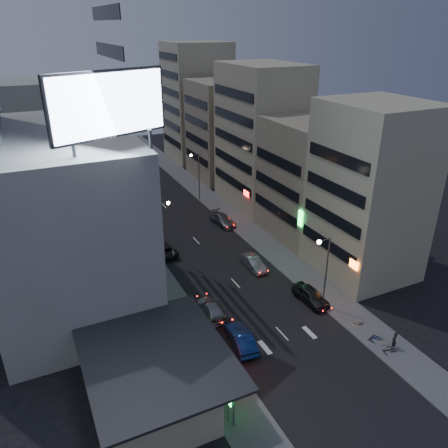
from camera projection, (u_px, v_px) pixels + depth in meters
ground at (306, 360)px, 38.88m from camera, size 180.00×180.00×0.00m
sidewalk_left at (132, 240)px, 60.34m from camera, size 4.00×120.00×0.12m
sidewalk_right at (235, 219)px, 66.58m from camera, size 4.00×120.00×0.12m
food_court at (147, 377)px, 34.27m from camera, size 11.00×13.00×3.88m
white_building at (63, 219)px, 44.89m from camera, size 14.00×24.00×18.00m
shophouse_near at (369, 192)px, 49.16m from camera, size 10.00×11.00×20.00m
shophouse_mid at (311, 178)px, 59.63m from camera, size 11.00×12.00×16.00m
shophouse_far at (261, 137)px, 68.84m from camera, size 10.00×14.00×22.00m
far_left_a at (51, 150)px, 65.57m from camera, size 11.00×10.00×20.00m
far_left_b at (43, 146)px, 77.08m from camera, size 12.00×10.00×15.00m
far_right_a at (223, 130)px, 82.18m from camera, size 11.00×12.00×18.00m
far_right_b at (197, 103)px, 92.60m from camera, size 12.00×12.00×24.00m
billboard at (109, 105)px, 32.93m from camera, size 9.52×3.75×6.20m
street_lamp_right_near at (324, 263)px, 43.86m from camera, size 1.60×0.44×8.02m
street_lamp_left at (162, 224)px, 52.38m from camera, size 1.60×0.44×8.02m
street_lamp_right_far at (197, 170)px, 71.75m from camera, size 1.60×0.44×8.02m
parked_car_right_near at (311, 295)px, 46.67m from camera, size 2.22×4.93×1.64m
parked_car_right_mid at (253, 263)px, 53.19m from camera, size 1.59×4.46×1.47m
parked_car_left at (163, 249)px, 56.38m from camera, size 2.93×5.30×1.41m
parked_car_right_far at (223, 220)px, 64.79m from camera, size 2.64×5.43×1.52m
road_car_blue at (241, 339)px, 40.24m from camera, size 2.35×5.13×1.63m
road_car_silver at (211, 309)px, 44.65m from camera, size 2.53×5.15×1.44m
person at (394, 340)px, 39.81m from camera, size 0.72×0.57×1.71m
scooter_black_a at (395, 344)px, 39.84m from camera, size 1.03×1.90×1.11m
scooter_silver_a at (391, 340)px, 40.39m from camera, size 0.99×1.68×0.97m
scooter_blue at (382, 332)px, 41.32m from camera, size 1.08×1.80×1.04m
scooter_black_b at (375, 330)px, 41.67m from camera, size 1.09×1.87×1.08m
scooter_silver_b at (362, 317)px, 43.48m from camera, size 0.64×1.78×1.08m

